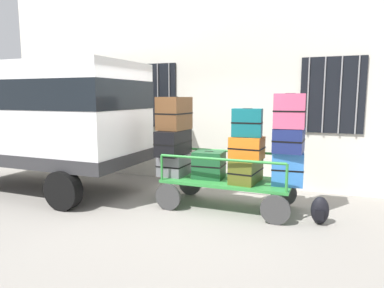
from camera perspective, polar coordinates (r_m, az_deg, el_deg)
ground_plane at (r=6.06m, az=-0.40°, el=-11.10°), size 40.00×40.00×0.00m
building_wall at (r=7.86m, az=5.93°, el=11.68°), size 12.00×0.38×5.00m
van at (r=7.87m, az=-23.78°, el=4.70°), size 4.29×2.04×2.63m
luggage_cart at (r=6.15m, az=5.87°, el=-6.89°), size 2.31×1.07×0.52m
cart_railing at (r=6.04m, az=5.94°, el=-2.44°), size 2.18×0.93×0.46m
suitcase_left_bottom at (r=6.43m, az=-2.98°, el=-3.46°), size 0.49×0.60×0.39m
suitcase_left_middle at (r=6.33m, az=-3.10°, el=0.27°), size 0.42×0.83×0.46m
suitcase_left_top at (r=6.32m, az=-2.97°, el=5.12°), size 0.50×0.68×0.61m
suitcase_midleft_bottom at (r=6.16m, az=2.83°, el=-3.47°), size 0.56×0.48×0.49m
suitcase_center_bottom at (r=5.96m, az=8.99°, el=-4.39°), size 0.48×0.75×0.40m
suitcase_center_middle at (r=5.91m, az=9.12°, el=-0.63°), size 0.57×0.46×0.38m
suitcase_center_top at (r=5.85m, az=9.19°, el=3.54°), size 0.52×0.32×0.48m
suitcase_midright_bottom at (r=5.89m, az=15.67°, el=-3.98°), size 0.54×0.43×0.55m
suitcase_midright_middle at (r=5.81m, az=15.84°, el=0.62°), size 0.48×0.55×0.40m
suitcase_midright_top at (r=5.73m, az=15.97°, el=5.33°), size 0.50×0.47×0.56m
backpack at (r=5.76m, az=20.54°, el=-10.36°), size 0.27×0.22×0.44m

